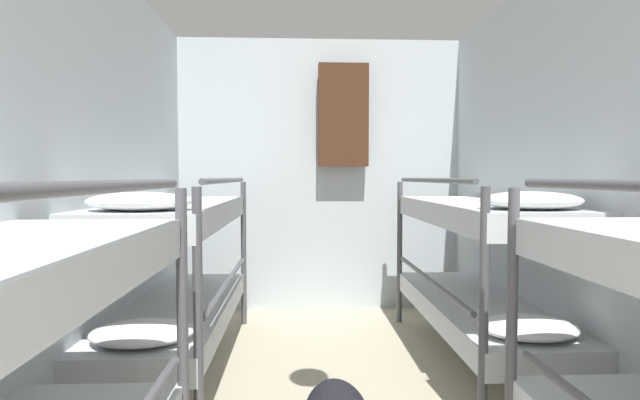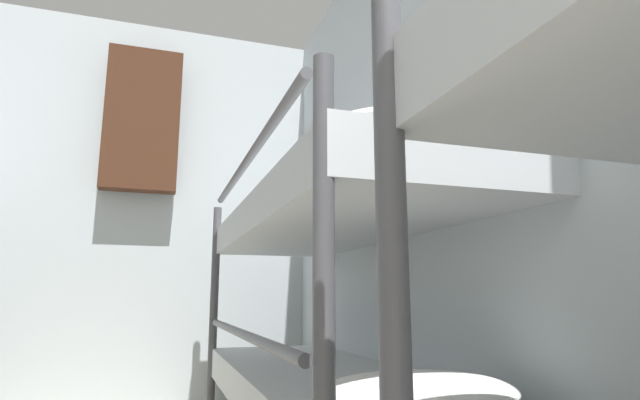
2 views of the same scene
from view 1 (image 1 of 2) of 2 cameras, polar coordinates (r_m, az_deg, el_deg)
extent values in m
cube|color=silver|center=(2.28, -31.38, 2.62)|extent=(0.06, 5.20, 2.46)
cube|color=silver|center=(4.58, -0.05, 2.85)|extent=(2.66, 0.06, 2.46)
cylinder|color=#4C4C51|center=(2.06, -15.41, -15.16)|extent=(0.04, 0.04, 1.17)
cylinder|color=#4C4C51|center=(1.07, -27.04, 1.13)|extent=(0.03, 1.64, 0.03)
cylinder|color=#4C4C51|center=(2.19, 21.05, -14.21)|extent=(0.04, 0.04, 1.17)
cylinder|color=#4C4C51|center=(2.34, -13.77, -12.98)|extent=(0.04, 0.04, 1.17)
cylinder|color=#4C4C51|center=(4.16, -8.72, -6.03)|extent=(0.04, 0.04, 1.17)
cube|color=silver|center=(3.36, -15.90, -12.51)|extent=(0.63, 1.92, 0.14)
ellipsoid|color=white|center=(2.66, -19.63, -14.08)|extent=(0.50, 0.40, 0.09)
cylinder|color=#4C4C51|center=(3.25, -10.51, -9.14)|extent=(0.03, 1.64, 0.03)
cube|color=silver|center=(3.25, -16.05, -1.53)|extent=(0.63, 1.92, 0.14)
ellipsoid|color=white|center=(2.55, -19.86, -0.14)|extent=(0.50, 0.40, 0.09)
cylinder|color=#4C4C51|center=(3.18, -10.61, 2.22)|extent=(0.03, 1.64, 0.03)
cylinder|color=#4C4C51|center=(2.45, 18.21, -12.33)|extent=(0.04, 0.04, 1.17)
cylinder|color=#4C4C51|center=(4.23, 9.08, -5.91)|extent=(0.04, 0.04, 1.17)
cube|color=silver|center=(3.47, 17.46, -12.02)|extent=(0.63, 1.92, 0.14)
ellipsoid|color=white|center=(2.80, 22.70, -13.27)|extent=(0.50, 0.40, 0.09)
cylinder|color=#4C4C51|center=(3.33, 12.39, -8.88)|extent=(0.03, 1.64, 0.03)
cube|color=silver|center=(3.37, 17.61, -1.41)|extent=(0.63, 1.92, 0.14)
ellipsoid|color=white|center=(2.70, 22.95, -0.04)|extent=(0.50, 0.40, 0.09)
cylinder|color=#4C4C51|center=(3.26, 12.50, 2.21)|extent=(0.03, 1.64, 0.03)
cube|color=#472819|center=(4.47, 2.67, 9.63)|extent=(0.44, 0.12, 0.90)
camera|label=2|loc=(1.51, 19.84, -18.20)|focal=28.00mm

